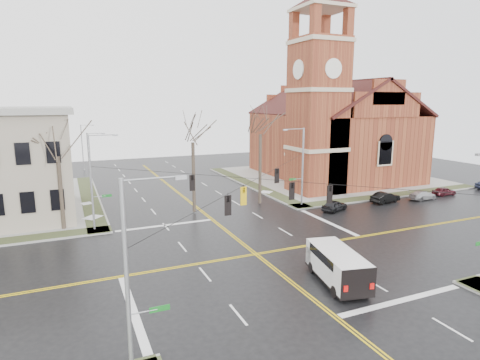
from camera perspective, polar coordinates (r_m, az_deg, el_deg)
name	(u,v)px	position (r m, az deg, el deg)	size (l,w,h in m)	color
ground	(256,254)	(32.87, 2.28, -10.49)	(120.00, 120.00, 0.00)	black
sidewalks	(256,253)	(32.84, 2.28, -10.37)	(80.00, 80.00, 0.17)	gray
road_markings	(256,254)	(32.86, 2.28, -10.48)	(100.00, 100.00, 0.01)	gold
church	(330,125)	(64.79, 12.68, 7.62)	(24.28, 27.48, 27.50)	maroon
signal_pole_ne	(301,165)	(46.69, 8.72, 2.19)	(2.75, 0.22, 9.00)	gray
signal_pole_nw	(93,180)	(39.68, -20.17, 0.05)	(2.75, 0.22, 9.00)	gray
signal_pole_sw	(131,278)	(17.63, -15.22, -13.24)	(2.75, 0.22, 9.00)	gray
span_wires	(257,179)	(31.12, 2.37, 0.18)	(23.02, 23.02, 0.03)	black
traffic_signals	(260,190)	(30.69, 2.90, -1.41)	(8.21, 8.26, 1.30)	black
streetlight_north_a	(90,161)	(56.07, -20.55, 2.60)	(2.30, 0.20, 8.00)	gray
streetlight_north_b	(83,145)	(75.91, -21.43, 4.60)	(2.30, 0.20, 8.00)	gray
cargo_van	(336,263)	(28.49, 13.48, -11.42)	(3.45, 6.25, 2.25)	white
parked_car_a	(334,206)	(46.27, 13.29, -3.55)	(1.45, 3.60, 1.23)	black
parked_car_b	(385,197)	(51.70, 19.96, -2.34)	(1.39, 4.00, 1.32)	black
parked_car_c	(423,195)	(55.15, 24.53, -1.97)	(1.56, 3.84, 1.11)	#B3B2B5
parked_car_d	(444,191)	(58.81, 27.02, -1.43)	(1.31, 3.27, 1.11)	#3E1119
tree_nw_far	(57,152)	(40.66, -24.54, 3.71)	(4.00, 4.00, 10.42)	#372B23
tree_nw_near	(193,138)	(43.20, -6.74, 5.99)	(4.00, 4.00, 11.45)	#372B23
tree_ne	(260,130)	(46.72, 2.93, 7.17)	(4.00, 4.00, 12.30)	#372B23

